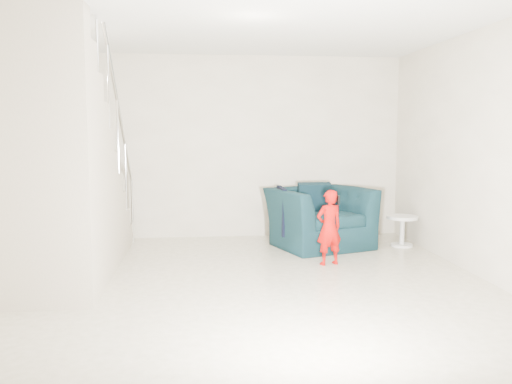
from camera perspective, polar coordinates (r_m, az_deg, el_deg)
The scene contains 12 objects.
floor at distance 5.60m, azimuth -0.22°, elevation -10.09°, with size 5.50×5.50×0.00m, color gray.
ceiling at distance 5.48m, azimuth -0.24°, elevation 18.09°, with size 5.50×5.50×0.00m, color silver.
back_wall at distance 8.11m, azimuth -2.23°, elevation 4.73°, with size 5.00×5.00×0.00m, color #B2A791.
front_wall at distance 2.66m, azimuth 5.86°, elevation 1.10°, with size 5.00×5.00×0.00m, color #B2A791.
right_wall at distance 6.15m, azimuth 23.66°, elevation 3.64°, with size 5.50×5.50×0.00m, color #B2A791.
armchair at distance 7.51m, azimuth 6.77°, elevation -2.69°, with size 1.25×1.09×0.81m, color black.
toddler at distance 6.51m, azimuth 7.70°, elevation -3.72°, with size 0.33×0.22×0.90m, color #8B0804.
side_table at distance 7.77m, azimuth 15.14°, elevation -3.45°, with size 0.43×0.43×0.43m.
staircase at distance 6.10m, azimuth -19.81°, elevation -0.02°, with size 1.02×3.03×3.62m.
cushion at distance 7.70m, azimuth 6.11°, elevation -0.66°, with size 0.46×0.13×0.44m, color black.
throw at distance 7.43m, azimuth 2.69°, elevation -1.95°, with size 0.06×0.57×0.64m, color black.
phone at distance 6.44m, azimuth 8.68°, elevation -0.85°, with size 0.02×0.05×0.10m, color black.
Camera 1 is at (-0.55, -5.34, 1.60)m, focal length 38.00 mm.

